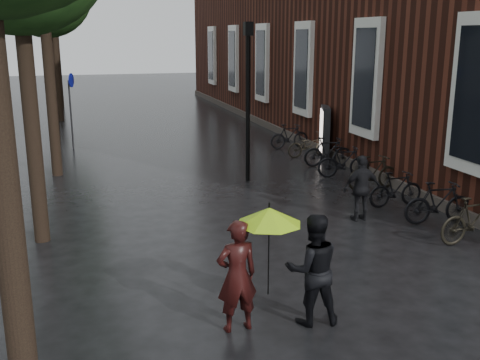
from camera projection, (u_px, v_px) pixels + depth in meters
name	position (u px, v px, depth m)	size (l,w,h in m)	color
person_burgundy	(237.00, 276.00, 8.24)	(0.63, 0.41, 1.73)	black
person_black	(313.00, 269.00, 8.46)	(0.85, 0.66, 1.75)	black
lime_umbrella	(269.00, 216.00, 8.18)	(0.98, 0.98, 1.45)	black
pedestrian_walking	(362.00, 188.00, 13.22)	(0.92, 0.39, 1.58)	black
parked_bicycles	(358.00, 167.00, 16.61)	(1.90, 11.25, 1.03)	black
ad_lightbox	(325.00, 132.00, 20.02)	(0.28, 1.22, 1.84)	black
lamp_post	(248.00, 87.00, 16.32)	(0.24, 0.24, 4.65)	black
cycle_sign	(71.00, 99.00, 21.28)	(0.15, 0.53, 2.90)	#262628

